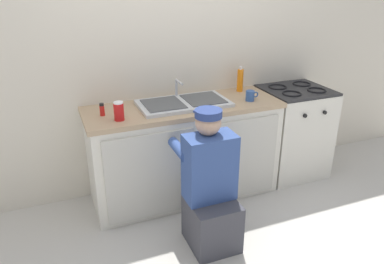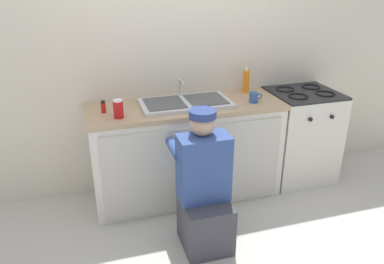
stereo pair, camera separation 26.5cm
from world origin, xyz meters
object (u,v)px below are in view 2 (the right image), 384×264
(stove_range, at_px, (299,135))
(plumber_person, at_px, (204,192))
(soda_cup_red, at_px, (118,109))
(soap_bottle_orange, at_px, (246,81))
(spice_bottle_red, at_px, (103,107))
(coffee_mug, at_px, (254,97))
(sink_double_basin, at_px, (186,103))

(stove_range, relative_size, plumber_person, 0.85)
(soda_cup_red, bearing_deg, soap_bottle_orange, 14.81)
(spice_bottle_red, distance_m, soda_cup_red, 0.19)
(coffee_mug, bearing_deg, soda_cup_red, -178.22)
(sink_double_basin, height_order, stove_range, sink_double_basin)
(stove_range, xyz_separation_m, soap_bottle_orange, (-0.55, 0.18, 0.56))
(stove_range, relative_size, spice_bottle_red, 8.95)
(sink_double_basin, height_order, plumber_person, same)
(stove_range, distance_m, soda_cup_red, 1.89)
(coffee_mug, relative_size, soda_cup_red, 0.83)
(spice_bottle_red, distance_m, soap_bottle_orange, 1.39)
(plumber_person, xyz_separation_m, soap_bottle_orange, (0.72, 0.92, 0.57))
(sink_double_basin, distance_m, plumber_person, 0.88)
(sink_double_basin, bearing_deg, soda_cup_red, -165.64)
(stove_range, bearing_deg, soda_cup_red, -175.18)
(plumber_person, bearing_deg, soda_cup_red, 132.88)
(spice_bottle_red, bearing_deg, stove_range, -0.03)
(coffee_mug, bearing_deg, soap_bottle_orange, 80.10)
(plumber_person, relative_size, soda_cup_red, 7.26)
(soap_bottle_orange, bearing_deg, plumber_person, -128.27)
(soap_bottle_orange, bearing_deg, coffee_mug, -99.90)
(stove_range, distance_m, soap_bottle_orange, 0.81)
(coffee_mug, height_order, soap_bottle_orange, soap_bottle_orange)
(sink_double_basin, height_order, soap_bottle_orange, soap_bottle_orange)
(stove_range, distance_m, spice_bottle_red, 1.99)
(stove_range, relative_size, soda_cup_red, 6.18)
(sink_double_basin, distance_m, spice_bottle_red, 0.72)
(spice_bottle_red, height_order, soda_cup_red, soda_cup_red)
(spice_bottle_red, height_order, soap_bottle_orange, soap_bottle_orange)
(stove_range, distance_m, plumber_person, 1.47)
(coffee_mug, bearing_deg, spice_bottle_red, 174.99)
(sink_double_basin, bearing_deg, plumber_person, -94.94)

